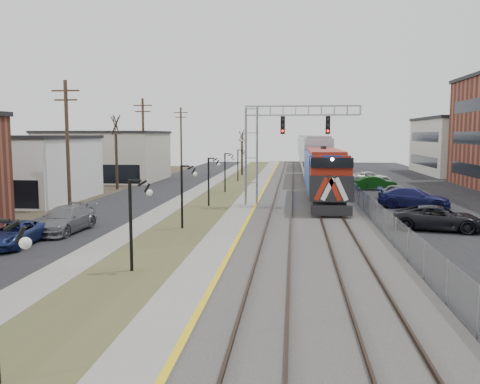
# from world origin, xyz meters

# --- Properties ---
(ground) EXTENTS (160.00, 160.00, 0.00)m
(ground) POSITION_xyz_m (0.00, 0.00, 0.00)
(ground) COLOR #473D2D
(ground) RESTS_ON ground
(street_west) EXTENTS (7.00, 120.00, 0.04)m
(street_west) POSITION_xyz_m (-11.50, 35.00, 0.02)
(street_west) COLOR black
(street_west) RESTS_ON ground
(sidewalk) EXTENTS (2.00, 120.00, 0.08)m
(sidewalk) POSITION_xyz_m (-7.00, 35.00, 0.04)
(sidewalk) COLOR gray
(sidewalk) RESTS_ON ground
(grass_median) EXTENTS (4.00, 120.00, 0.06)m
(grass_median) POSITION_xyz_m (-4.00, 35.00, 0.03)
(grass_median) COLOR #494F2A
(grass_median) RESTS_ON ground
(platform) EXTENTS (2.00, 120.00, 0.24)m
(platform) POSITION_xyz_m (-1.00, 35.00, 0.12)
(platform) COLOR gray
(platform) RESTS_ON ground
(ballast_bed) EXTENTS (8.00, 120.00, 0.20)m
(ballast_bed) POSITION_xyz_m (4.00, 35.00, 0.10)
(ballast_bed) COLOR #595651
(ballast_bed) RESTS_ON ground
(parking_lot) EXTENTS (16.00, 120.00, 0.04)m
(parking_lot) POSITION_xyz_m (16.00, 35.00, 0.02)
(parking_lot) COLOR black
(parking_lot) RESTS_ON ground
(platform_edge) EXTENTS (0.24, 120.00, 0.01)m
(platform_edge) POSITION_xyz_m (-0.12, 35.00, 0.24)
(platform_edge) COLOR gold
(platform_edge) RESTS_ON platform
(track_near) EXTENTS (1.58, 120.00, 0.15)m
(track_near) POSITION_xyz_m (2.00, 35.00, 0.28)
(track_near) COLOR #2D2119
(track_near) RESTS_ON ballast_bed
(track_far) EXTENTS (1.58, 120.00, 0.15)m
(track_far) POSITION_xyz_m (5.50, 35.00, 0.28)
(track_far) COLOR #2D2119
(track_far) RESTS_ON ballast_bed
(train) EXTENTS (3.00, 108.65, 5.33)m
(train) POSITION_xyz_m (5.50, 78.02, 2.94)
(train) COLOR #123398
(train) RESTS_ON ground
(signal_gantry) EXTENTS (9.00, 1.07, 8.15)m
(signal_gantry) POSITION_xyz_m (1.22, 27.99, 5.59)
(signal_gantry) COLOR gray
(signal_gantry) RESTS_ON ground
(lampposts) EXTENTS (0.14, 62.14, 4.00)m
(lampposts) POSITION_xyz_m (-4.00, 18.29, 2.00)
(lampposts) COLOR black
(lampposts) RESTS_ON ground
(utility_poles) EXTENTS (0.28, 80.28, 10.00)m
(utility_poles) POSITION_xyz_m (-14.50, 25.00, 5.00)
(utility_poles) COLOR #4C3823
(utility_poles) RESTS_ON ground
(fence) EXTENTS (0.04, 120.00, 1.60)m
(fence) POSITION_xyz_m (8.20, 35.00, 0.80)
(fence) COLOR gray
(fence) RESTS_ON ground
(bare_trees) EXTENTS (12.30, 42.30, 5.95)m
(bare_trees) POSITION_xyz_m (-12.66, 38.91, 2.70)
(bare_trees) COLOR #382D23
(bare_trees) RESTS_ON ground
(car_lot_c) EXTENTS (5.78, 3.62, 1.49)m
(car_lot_c) POSITION_xyz_m (11.78, 19.12, 0.75)
(car_lot_c) COLOR black
(car_lot_c) RESTS_ON ground
(car_lot_d) EXTENTS (5.95, 3.43, 1.62)m
(car_lot_d) POSITION_xyz_m (12.43, 28.66, 0.81)
(car_lot_d) COLOR #171A51
(car_lot_d) RESTS_ON ground
(car_lot_e) EXTENTS (4.12, 2.65, 1.30)m
(car_lot_e) POSITION_xyz_m (12.58, 34.50, 0.65)
(car_lot_e) COLOR slate
(car_lot_e) RESTS_ON ground
(car_lot_f) EXTENTS (4.49, 1.96, 1.44)m
(car_lot_f) POSITION_xyz_m (11.50, 41.92, 0.72)
(car_lot_f) COLOR #0D430F
(car_lot_f) RESTS_ON ground
(car_street_a) EXTENTS (2.31, 4.68, 1.28)m
(car_street_a) POSITION_xyz_m (-11.77, 12.16, 0.64)
(car_street_a) COLOR navy
(car_street_a) RESTS_ON ground
(car_street_b) EXTENTS (2.50, 5.45, 1.55)m
(car_street_b) POSITION_xyz_m (-10.73, 16.06, 0.77)
(car_street_b) COLOR slate
(car_street_b) RESTS_ON ground
(car_lot_g) EXTENTS (5.38, 3.03, 1.42)m
(car_lot_g) POSITION_xyz_m (11.99, 48.94, 0.71)
(car_lot_g) COLOR silver
(car_lot_g) RESTS_ON ground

